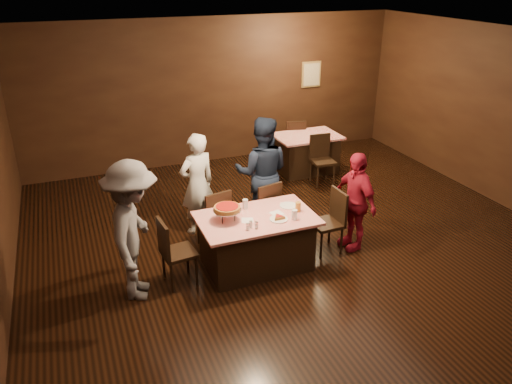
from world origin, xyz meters
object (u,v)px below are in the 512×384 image
chair_back_near (323,160)px  chair_back_far (294,140)px  glass_amber (298,207)px  chair_end_left (179,251)px  glass_front_right (294,215)px  plate_empty (288,206)px  glass_back (245,204)px  main_table (256,242)px  back_table (306,153)px  diner_navy_hoodie (262,173)px  diner_grey_knit (134,231)px  chair_far_right (263,209)px  diner_white_jacket (197,184)px  chair_end_right (326,222)px  diner_red_shirt (355,201)px  chair_far_left (213,218)px  pizza_stand (227,208)px

chair_back_near → chair_back_far: size_ratio=1.00×
chair_back_near → glass_amber: size_ratio=6.79×
chair_end_left → glass_front_right: 1.61m
plate_empty → glass_back: (-0.60, 0.15, 0.06)m
main_table → back_table: bearing=52.5°
chair_back_far → diner_navy_hoodie: (-1.73, -2.43, 0.43)m
diner_navy_hoodie → plate_empty: (0.00, -0.99, -0.13)m
diner_grey_knit → glass_amber: diner_grey_knit is taller
chair_far_right → chair_end_left: size_ratio=1.00×
glass_front_right → chair_back_far: bearing=64.4°
chair_far_right → glass_back: size_ratio=6.79×
chair_back_far → diner_white_jacket: bearing=52.9°
chair_end_left → chair_back_far: size_ratio=1.00×
chair_end_right → glass_front_right: chair_end_right is taller
chair_back_near → diner_red_shirt: 2.42m
plate_empty → main_table: bearing=-164.7°
chair_back_near → diner_white_jacket: diner_white_jacket is taller
chair_far_left → diner_navy_hoodie: diner_navy_hoodie is taller
chair_end_right → plate_empty: chair_end_right is taller
chair_end_right → diner_red_shirt: bearing=85.5°
chair_end_right → diner_white_jacket: bearing=-130.9°
main_table → back_table: same height
back_table → chair_back_far: bearing=90.0°
plate_empty → chair_back_far: bearing=63.2°
chair_back_far → plate_empty: chair_back_far is taller
main_table → chair_end_right: bearing=0.0°
main_table → chair_back_near: (2.28, 2.27, 0.09)m
chair_back_near → diner_navy_hoodie: 2.11m
glass_front_right → glass_amber: size_ratio=1.00×
diner_grey_knit → glass_amber: size_ratio=13.08×
chair_far_right → glass_back: bearing=32.2°
main_table → chair_end_right: (1.10, 0.00, 0.09)m
glass_front_right → chair_end_left: bearing=170.8°
chair_end_right → plate_empty: (-0.55, 0.15, 0.30)m
diner_red_shirt → glass_amber: bearing=-94.0°
chair_back_near → plate_empty: bearing=-124.7°
chair_end_right → chair_back_near: size_ratio=1.00×
chair_far_right → diner_grey_knit: bearing=8.9°
diner_red_shirt → chair_end_right: bearing=-98.4°
diner_navy_hoodie → glass_back: diner_navy_hoodie is taller
chair_back_near → chair_far_right: bearing=-136.6°
chair_end_right → plate_empty: size_ratio=3.80×
chair_back_near → glass_front_right: 3.14m
pizza_stand → plate_empty: bearing=6.0°
diner_red_shirt → glass_front_right: 1.12m
main_table → plate_empty: 0.69m
chair_end_left → glass_amber: chair_end_left is taller
chair_end_left → glass_amber: bearing=-97.6°
diner_navy_hoodie → glass_back: size_ratio=12.97×
back_table → glass_front_right: glass_front_right is taller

